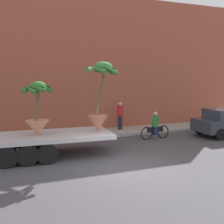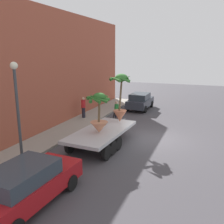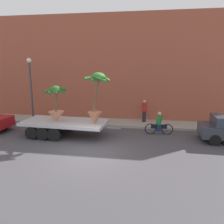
{
  "view_description": "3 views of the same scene",
  "coord_description": "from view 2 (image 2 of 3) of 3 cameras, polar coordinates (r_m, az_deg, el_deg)",
  "views": [
    {
      "loc": [
        -4.15,
        -9.37,
        3.43
      ],
      "look_at": [
        0.52,
        2.47,
        1.81
      ],
      "focal_mm": 44.76,
      "sensor_mm": 36.0,
      "label": 1
    },
    {
      "loc": [
        -14.97,
        -3.06,
        5.36
      ],
      "look_at": [
        -0.95,
        2.48,
        1.75
      ],
      "focal_mm": 39.68,
      "sensor_mm": 36.0,
      "label": 2
    },
    {
      "loc": [
        2.96,
        -10.68,
        4.58
      ],
      "look_at": [
        0.72,
        2.79,
        1.63
      ],
      "focal_mm": 36.14,
      "sensor_mm": 36.0,
      "label": 3
    }
  ],
  "objects": [
    {
      "name": "building_facade",
      "position": [
        18.53,
        -14.57,
        9.4
      ],
      "size": [
        24.0,
        1.2,
        8.38
      ],
      "primitive_type": "cube",
      "color": "#9E4C38",
      "rests_on": "ground"
    },
    {
      "name": "pedestrian_near_gate",
      "position": [
        20.45,
        -6.6,
        1.16
      ],
      "size": [
        0.36,
        0.36,
        1.71
      ],
      "color": "black",
      "rests_on": "sidewalk"
    },
    {
      "name": "ground_plane",
      "position": [
        16.19,
        9.49,
        -6.08
      ],
      "size": [
        60.0,
        60.0,
        0.0
      ],
      "primitive_type": "plane",
      "color": "#423F44"
    },
    {
      "name": "parked_car",
      "position": [
        24.19,
        6.5,
        2.55
      ],
      "size": [
        4.02,
        1.91,
        1.58
      ],
      "color": "#2D333D",
      "rests_on": "ground"
    },
    {
      "name": "cyclist",
      "position": [
        20.44,
        1.02,
        0.17
      ],
      "size": [
        1.84,
        0.37,
        1.54
      ],
      "color": "black",
      "rests_on": "ground"
    },
    {
      "name": "potted_palm_rear",
      "position": [
        13.8,
        -3.03,
        -0.61
      ],
      "size": [
        1.45,
        1.4,
        2.26
      ],
      "color": "tan",
      "rests_on": "flatbed_trailer"
    },
    {
      "name": "potted_palm_middle",
      "position": [
        16.0,
        1.96,
        3.23
      ],
      "size": [
        1.63,
        1.53,
        3.1
      ],
      "color": "#B26647",
      "rests_on": "flatbed_trailer"
    },
    {
      "name": "trailing_car",
      "position": [
        9.6,
        -19.24,
        -15.52
      ],
      "size": [
        4.63,
        2.1,
        1.58
      ],
      "color": "maroon",
      "rests_on": "ground"
    },
    {
      "name": "sidewalk",
      "position": [
        18.33,
        -9.5,
        -3.51
      ],
      "size": [
        24.0,
        2.2,
        0.15
      ],
      "primitive_type": "cube",
      "color": "gray",
      "rests_on": "ground"
    },
    {
      "name": "flatbed_trailer",
      "position": [
        14.38,
        -2.79,
        -5.25
      ],
      "size": [
        6.37,
        2.64,
        0.98
      ],
      "color": "#B7BABF",
      "rests_on": "ground"
    },
    {
      "name": "street_lamp",
      "position": [
        12.45,
        -21.08,
        2.7
      ],
      "size": [
        0.36,
        0.36,
        4.83
      ],
      "color": "#383D42",
      "rests_on": "sidewalk"
    }
  ]
}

